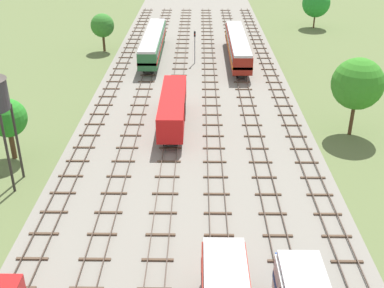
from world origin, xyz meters
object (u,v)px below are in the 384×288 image
(passenger_coach_left_farther, at_px, (153,42))
(signal_post_near, at_px, (195,43))
(freight_boxcar_centre_left_midfar, at_px, (173,107))
(passenger_coach_centre_right_far, at_px, (238,45))

(passenger_coach_left_farther, xyz_separation_m, signal_post_near, (7.02, -3.44, 0.79))
(freight_boxcar_centre_left_midfar, relative_size, passenger_coach_left_farther, 0.64)
(passenger_coach_left_farther, bearing_deg, freight_boxcar_centre_left_midfar, -80.42)
(passenger_coach_left_farther, relative_size, signal_post_near, 4.10)
(freight_boxcar_centre_left_midfar, relative_size, passenger_coach_centre_right_far, 0.64)
(passenger_coach_left_farther, height_order, signal_post_near, signal_post_near)
(passenger_coach_centre_right_far, relative_size, signal_post_near, 4.10)
(passenger_coach_centre_right_far, xyz_separation_m, passenger_coach_left_farther, (-14.03, 1.78, 0.00))
(freight_boxcar_centre_left_midfar, xyz_separation_m, passenger_coach_left_farther, (-4.68, 27.77, 0.16))
(freight_boxcar_centre_left_midfar, bearing_deg, passenger_coach_centre_right_far, 70.21)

